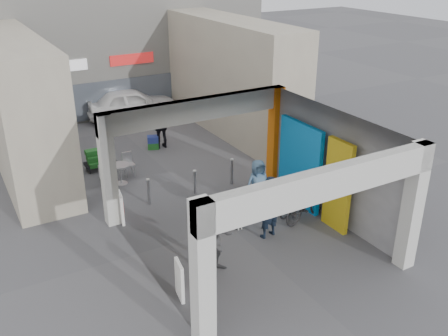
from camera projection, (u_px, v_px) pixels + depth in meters
ground at (230, 226)px, 15.14m from camera, size 90.00×90.00×0.00m
arcade_canopy at (262, 163)px, 13.81m from camera, size 6.40×6.45×6.40m
far_building at (87, 31)px, 24.62m from camera, size 18.00×4.08×8.00m
plaza_bldg_left at (18, 106)px, 18.03m from camera, size 2.00×9.00×5.00m
plaza_bldg_right at (232, 77)px, 22.12m from camera, size 2.00×9.00×5.00m
bollard_left at (149, 192)px, 16.27m from camera, size 0.09×0.09×0.90m
bollard_center at (195, 182)px, 17.02m from camera, size 0.09×0.09×0.85m
bollard_right at (232, 172)px, 17.67m from camera, size 0.09×0.09×0.96m
advert_board_near at (180, 280)px, 11.88m from camera, size 0.17×0.56×1.00m
advert_board_far at (121, 207)px, 15.20m from camera, size 0.17×0.56×1.00m
cafe_set at (115, 173)px, 17.94m from camera, size 1.47×1.18×0.89m
produce_stand at (100, 162)px, 18.96m from camera, size 1.17×0.63×0.77m
crate_stack at (153, 142)px, 20.89m from camera, size 0.54×0.48×0.56m
border_collie at (238, 220)px, 14.98m from camera, size 0.24×0.46×0.64m
man_with_dog at (268, 207)px, 14.26m from camera, size 0.77×0.57×1.92m
man_back_turned at (217, 240)px, 12.68m from camera, size 1.01×0.84×1.90m
man_elderly at (258, 185)px, 15.89m from camera, size 0.87×0.61×1.68m
man_crates at (161, 125)px, 20.74m from camera, size 1.19×0.58×1.96m
bicycle_front at (298, 200)px, 15.75m from camera, size 1.83×0.95×0.91m
bicycle_rear at (306, 204)px, 15.30m from camera, size 1.93×0.91×1.12m
white_van at (132, 103)px, 24.49m from camera, size 4.55×2.30×1.48m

